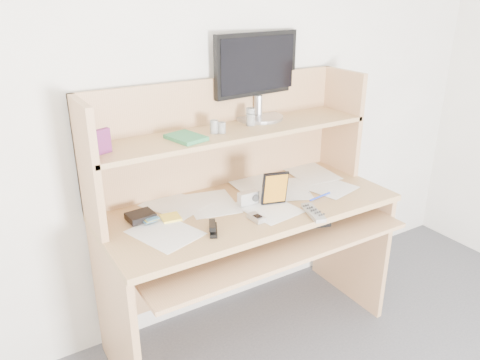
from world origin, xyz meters
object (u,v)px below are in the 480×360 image
game_case (275,188)px  keyboard (274,221)px  desk (241,209)px  monitor (257,73)px  tv_remote (313,213)px

game_case → keyboard: bearing=52.9°
desk → monitor: bearing=41.8°
monitor → game_case: bearing=-114.6°
tv_remote → game_case: size_ratio=1.05×
keyboard → tv_remote: 0.22m
keyboard → monitor: (0.11, 0.34, 0.64)m
game_case → desk: bearing=136.6°
desk → game_case: (0.09, -0.16, 0.15)m
tv_remote → game_case: 0.21m
game_case → monitor: 0.59m
desk → keyboard: 0.18m
monitor → keyboard: bearing=-113.5°
keyboard → game_case: bearing=-125.5°
keyboard → game_case: (-0.01, -0.01, 0.17)m
tv_remote → game_case: bearing=134.7°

